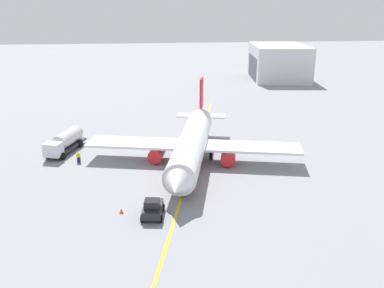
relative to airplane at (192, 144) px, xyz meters
The scene contains 8 objects.
ground_plane 2.86m from the airplane, 13.21° to the right, with size 400.00×400.00×0.00m, color gray.
airplane is the anchor object (origin of this frame).
fuel_tanker 20.36m from the airplane, 109.64° to the right, with size 9.81×5.22×3.15m.
pushback_tug 16.86m from the airplane, 21.53° to the right, with size 3.84×2.75×2.20m.
refueling_worker 16.70m from the airplane, 96.65° to the right, with size 0.56×0.63×1.71m.
safety_cone_nose 17.46m from the airplane, 33.69° to the right, with size 0.50×0.50×0.55m, color #F2590F.
distant_hangar 77.41m from the airplane, 153.12° to the left, with size 26.33×18.85×10.23m.
taxi_line_marking 2.85m from the airplane, 13.21° to the right, with size 76.21×0.30×0.01m, color yellow.
Camera 1 is at (54.90, -6.42, 21.78)m, focal length 38.32 mm.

